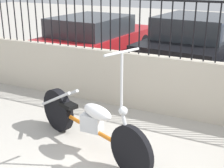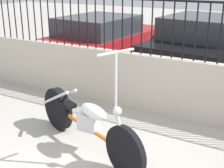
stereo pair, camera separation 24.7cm
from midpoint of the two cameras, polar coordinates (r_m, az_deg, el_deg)
low_wall at (r=5.48m, az=7.96°, el=-0.25°), size 9.24×0.18×1.02m
fence_railing at (r=5.22m, az=8.53°, el=11.46°), size 9.24×0.04×0.95m
motorcycle_orange at (r=4.42m, az=-6.66°, el=-6.62°), size 2.19×1.01×1.54m
car_red at (r=8.78m, az=-4.10°, el=8.23°), size 2.16×4.39×1.28m
car_black at (r=8.33m, az=14.34°, el=7.38°), size 2.31×4.20×1.39m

